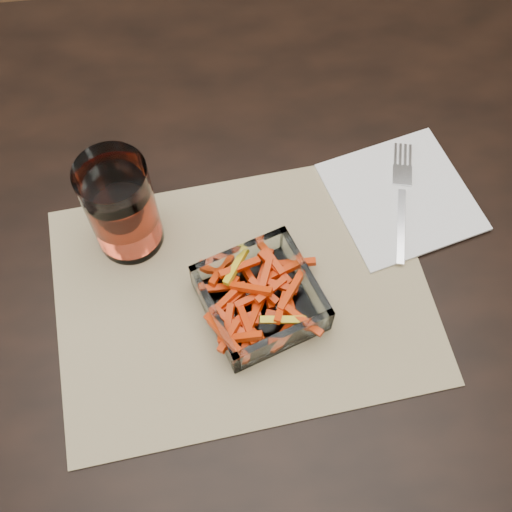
{
  "coord_description": "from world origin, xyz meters",
  "views": [
    {
      "loc": [
        -0.09,
        -0.41,
        1.47
      ],
      "look_at": [
        -0.05,
        -0.06,
        0.78
      ],
      "focal_mm": 45.0,
      "sensor_mm": 36.0,
      "label": 1
    }
  ],
  "objects_px": {
    "dining_table": "(284,251)",
    "fork": "(402,197)",
    "glass_bowl": "(260,300)",
    "tumbler": "(122,209)"
  },
  "relations": [
    {
      "from": "glass_bowl",
      "to": "tumbler",
      "type": "bearing_deg",
      "value": 142.38
    },
    {
      "from": "dining_table",
      "to": "fork",
      "type": "relative_size",
      "value": 8.72
    },
    {
      "from": "tumbler",
      "to": "glass_bowl",
      "type": "bearing_deg",
      "value": -37.62
    },
    {
      "from": "dining_table",
      "to": "fork",
      "type": "height_order",
      "value": "fork"
    },
    {
      "from": "fork",
      "to": "dining_table",
      "type": "bearing_deg",
      "value": -161.77
    },
    {
      "from": "glass_bowl",
      "to": "tumbler",
      "type": "distance_m",
      "value": 0.2
    },
    {
      "from": "dining_table",
      "to": "glass_bowl",
      "type": "height_order",
      "value": "glass_bowl"
    },
    {
      "from": "glass_bowl",
      "to": "fork",
      "type": "bearing_deg",
      "value": 32.25
    },
    {
      "from": "glass_bowl",
      "to": "tumbler",
      "type": "height_order",
      "value": "tumbler"
    },
    {
      "from": "dining_table",
      "to": "glass_bowl",
      "type": "bearing_deg",
      "value": -113.01
    }
  ]
}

